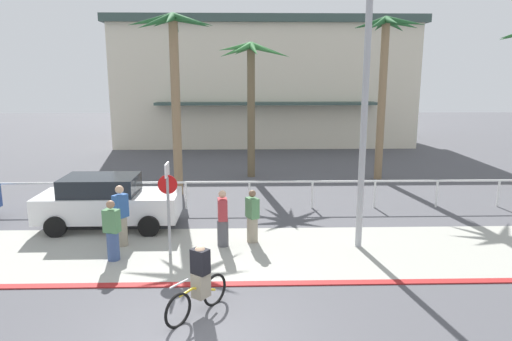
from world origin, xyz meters
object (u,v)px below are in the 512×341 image
pedestrian_0 (112,233)px  streetlight_curb (367,97)px  car_white_1 (108,201)px  palm_tree_3 (251,72)px  pedestrian_3 (252,219)px  palm_tree_4 (385,56)px  pedestrian_1 (121,218)px  pedestrian_2 (223,221)px  palm_tree_2 (175,57)px  stop_sign_bike_lane (168,196)px  cyclist_yellow_0 (199,282)px

pedestrian_0 → streetlight_curb: bearing=4.9°
streetlight_curb → car_white_1: 8.64m
palm_tree_3 → pedestrian_3: 9.85m
palm_tree_4 → pedestrian_1: 13.84m
car_white_1 → pedestrian_2: size_ratio=2.65×
car_white_1 → pedestrian_2: 4.16m
pedestrian_2 → pedestrian_3: 0.90m
palm_tree_2 → streetlight_curb: bearing=-46.8°
stop_sign_bike_lane → cyclist_yellow_0: stop_sign_bike_lane is taller
palm_tree_4 → pedestrian_1: palm_tree_4 is taller
pedestrian_2 → cyclist_yellow_0: bearing=-94.8°
palm_tree_3 → pedestrian_1: size_ratio=3.50×
palm_tree_4 → stop_sign_bike_lane: bearing=-132.4°
palm_tree_2 → pedestrian_3: (2.89, -5.62, -4.77)m
stop_sign_bike_lane → cyclist_yellow_0: size_ratio=1.71×
pedestrian_0 → palm_tree_3: bearing=69.3°
car_white_1 → cyclist_yellow_0: 6.57m
palm_tree_2 → palm_tree_3: (3.02, 3.29, -0.56)m
palm_tree_2 → palm_tree_4: size_ratio=0.97×
palm_tree_4 → car_white_1: size_ratio=1.67×
palm_tree_4 → palm_tree_3: bearing=174.0°
cyclist_yellow_0 → pedestrian_3: size_ratio=0.95×
stop_sign_bike_lane → palm_tree_4: palm_tree_4 is taller
streetlight_curb → pedestrian_3: size_ratio=4.73×
palm_tree_2 → pedestrian_3: size_ratio=4.51×
pedestrian_0 → pedestrian_2: 3.02m
stop_sign_bike_lane → palm_tree_4: (8.37, 9.16, 3.93)m
palm_tree_4 → palm_tree_2: bearing=-163.5°
streetlight_curb → cyclist_yellow_0: streetlight_curb is taller
streetlight_curb → pedestrian_2: size_ratio=4.52×
palm_tree_4 → car_white_1: 13.53m
pedestrian_2 → pedestrian_3: bearing=19.6°
cyclist_yellow_0 → pedestrian_1: size_ratio=0.84×
palm_tree_2 → pedestrian_0: size_ratio=4.32×
palm_tree_2 → cyclist_yellow_0: 10.99m
pedestrian_1 → palm_tree_4: bearing=40.7°
streetlight_curb → car_white_1: (-7.63, 2.18, -3.41)m
palm_tree_2 → car_white_1: bearing=-112.5°
palm_tree_2 → cyclist_yellow_0: bearing=-80.0°
palm_tree_3 → palm_tree_2: bearing=-132.6°
palm_tree_2 → palm_tree_4: bearing=16.5°
stop_sign_bike_lane → pedestrian_1: bearing=155.0°
pedestrian_1 → pedestrian_3: 3.76m
streetlight_curb → car_white_1: size_ratio=1.70×
palm_tree_3 → palm_tree_4: (5.96, -0.63, 0.68)m
pedestrian_3 → stop_sign_bike_lane: bearing=-158.8°
streetlight_curb → pedestrian_3: (-3.03, 0.68, -3.55)m
palm_tree_3 → pedestrian_1: bearing=-113.1°
stop_sign_bike_lane → cyclist_yellow_0: bearing=-71.1°
streetlight_curb → pedestrian_0: bearing=-175.1°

